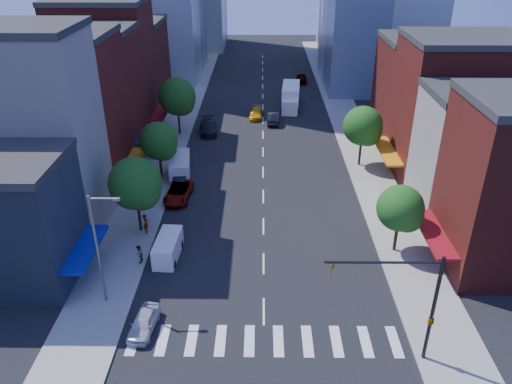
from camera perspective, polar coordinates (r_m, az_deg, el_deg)
ground at (r=38.10m, az=0.90°, el=-13.48°), size 220.00×220.00×0.00m
sidewalk_left at (r=74.08m, az=-9.01°, el=7.69°), size 5.00×120.00×0.15m
sidewalk_right at (r=74.17m, az=10.58°, el=7.58°), size 5.00×120.00×0.15m
crosswalk at (r=35.90m, az=0.91°, el=-16.64°), size 19.00×3.00×0.01m
bldg_left_1 at (r=48.38m, az=-24.93°, el=5.67°), size 12.00×8.00×18.00m
bldg_left_2 at (r=56.01m, az=-21.37°, el=8.07°), size 12.00×9.00×16.00m
bldg_left_3 at (r=63.73m, az=-18.71°, el=10.29°), size 12.00×8.00×15.00m
bldg_left_4 at (r=71.27m, az=-16.77°, el=13.17°), size 12.00×9.00×17.00m
bldg_left_5 at (r=80.60m, az=-14.73°, el=13.56°), size 12.00×10.00×13.00m
bldg_right_1 at (r=52.17m, az=24.68°, el=3.65°), size 12.00×8.00×12.00m
bldg_right_2 at (r=59.44m, az=21.80°, el=8.56°), size 12.00×10.00×15.00m
bldg_right_3 at (r=68.72m, az=18.95°, el=10.59°), size 12.00×10.00×13.00m
traffic_signal at (r=33.57m, az=18.65°, el=-12.66°), size 7.24×2.24×8.00m
streetlight at (r=37.49m, az=-17.50°, el=-5.65°), size 2.25×0.25×9.00m
tree_left_near at (r=45.80m, az=-13.45°, el=0.72°), size 4.80×4.80×7.30m
tree_left_mid at (r=55.70m, az=-10.95°, el=5.57°), size 4.20×4.20×6.65m
tree_left_far at (r=68.46m, az=-8.88°, el=10.55°), size 5.00×5.00×7.75m
tree_right_near at (r=43.78m, az=16.35°, el=-2.01°), size 4.00×4.00×6.20m
tree_right_far at (r=59.40m, az=12.25°, el=7.21°), size 4.60×4.60×7.20m
parked_car_front at (r=37.09m, az=-12.71°, el=-14.35°), size 1.96×4.01×1.32m
parked_car_second at (r=54.97m, az=-8.72°, el=1.01°), size 1.56×4.02×1.31m
parked_car_third at (r=52.85m, az=-8.86°, el=-0.05°), size 2.77×5.42×1.46m
parked_car_rear at (r=70.19m, az=-5.47°, el=7.39°), size 2.93×5.78×1.61m
cargo_van_near at (r=43.64m, az=-10.07°, el=-6.35°), size 2.06×4.59×1.91m
cargo_van_far at (r=57.42m, az=-8.69°, el=2.80°), size 2.85×5.77×2.36m
taxi at (r=75.79m, az=0.03°, el=8.97°), size 2.31×4.75×1.33m
traffic_car_oncoming at (r=73.64m, az=1.98°, el=8.48°), size 1.82×4.78×1.56m
traffic_car_far at (r=95.06m, az=5.23°, el=12.86°), size 2.17×4.81×1.60m
box_truck at (r=80.19m, az=3.98°, el=10.72°), size 3.26×8.88×3.51m
pedestrian_near at (r=47.19m, az=-12.47°, el=-3.54°), size 0.52×0.74×1.91m
pedestrian_far at (r=43.37m, az=-13.23°, el=-6.93°), size 0.62×0.79×1.62m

